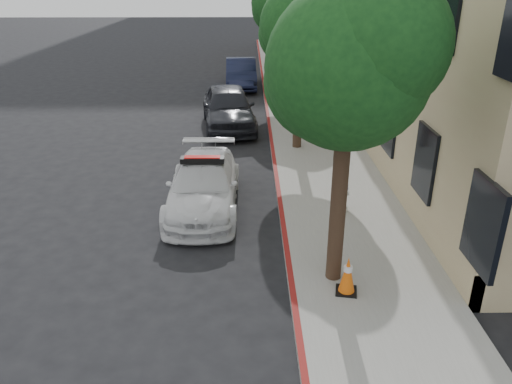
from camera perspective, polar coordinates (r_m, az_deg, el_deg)
The scene contains 11 objects.
ground at distance 11.88m, azimuth -6.80°, elevation -4.92°, with size 120.00×120.00×0.00m, color black.
sidewalk at distance 21.24m, azimuth 5.58°, elevation 8.51°, with size 3.20×50.00×0.15m, color gray.
curb_strip at distance 21.12m, azimuth 1.38°, elevation 8.53°, with size 0.12×50.00×0.15m, color maroon.
tree_near at distance 8.62m, azimuth 10.76°, elevation 13.99°, with size 2.92×2.82×5.62m.
tree_mid at distance 16.49m, azimuth 5.27°, elevation 18.52°, with size 2.77×2.64×5.43m.
tree_far at distance 24.42m, azimuth 3.29°, elevation 20.86°, with size 3.10×3.00×5.81m.
police_car at distance 12.94m, azimuth -6.01°, elevation 0.79°, with size 1.80×4.40×1.42m.
parked_car_mid at distance 19.80m, azimuth -3.19°, elevation 9.65°, with size 1.92×4.76×1.62m, color #202128.
parked_car_far at distance 27.09m, azimuth -1.72°, elevation 13.41°, with size 1.55×4.44×1.46m, color #141933.
fire_hydrant at distance 12.65m, azimuth 9.85°, elevation -0.54°, with size 0.32×0.30×0.78m.
traffic_cone at distance 9.56m, azimuth 10.42°, elevation -9.31°, with size 0.46×0.46×0.75m.
Camera 1 is at (1.24, -10.34, 5.71)m, focal length 35.00 mm.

